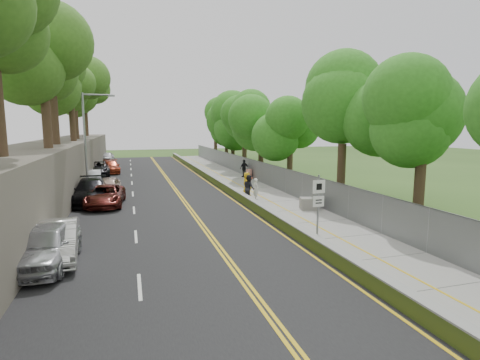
{
  "coord_description": "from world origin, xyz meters",
  "views": [
    {
      "loc": [
        -7.36,
        -18.42,
        5.41
      ],
      "look_at": [
        0.5,
        8.0,
        1.4
      ],
      "focal_mm": 28.0,
      "sensor_mm": 36.0,
      "label": 1
    }
  ],
  "objects_px": {
    "signpost": "(318,200)",
    "concrete_block": "(309,204)",
    "construction_barrel": "(249,174)",
    "person_far": "(244,168)",
    "car_0": "(46,245)",
    "painter_0": "(247,184)",
    "streetlight": "(88,135)",
    "car_2": "(105,196)",
    "car_1": "(56,241)"
  },
  "relations": [
    {
      "from": "signpost",
      "to": "concrete_block",
      "type": "distance_m",
      "value": 6.74
    },
    {
      "from": "signpost",
      "to": "construction_barrel",
      "type": "height_order",
      "value": "signpost"
    },
    {
      "from": "concrete_block",
      "to": "person_far",
      "type": "height_order",
      "value": "person_far"
    },
    {
      "from": "car_0",
      "to": "painter_0",
      "type": "relative_size",
      "value": 2.64
    },
    {
      "from": "streetlight",
      "to": "painter_0",
      "type": "distance_m",
      "value": 13.39
    },
    {
      "from": "painter_0",
      "to": "person_far",
      "type": "distance_m",
      "value": 10.65
    },
    {
      "from": "construction_barrel",
      "to": "car_2",
      "type": "relative_size",
      "value": 0.19
    },
    {
      "from": "car_1",
      "to": "signpost",
      "type": "bearing_deg",
      "value": -8.29
    },
    {
      "from": "construction_barrel",
      "to": "car_0",
      "type": "height_order",
      "value": "car_0"
    },
    {
      "from": "concrete_block",
      "to": "car_1",
      "type": "distance_m",
      "value": 14.98
    },
    {
      "from": "construction_barrel",
      "to": "person_far",
      "type": "height_order",
      "value": "person_far"
    },
    {
      "from": "signpost",
      "to": "car_0",
      "type": "distance_m",
      "value": 11.67
    },
    {
      "from": "construction_barrel",
      "to": "car_2",
      "type": "xyz_separation_m",
      "value": [
        -13.3,
        -9.55,
        0.2
      ]
    },
    {
      "from": "construction_barrel",
      "to": "painter_0",
      "type": "height_order",
      "value": "painter_0"
    },
    {
      "from": "car_1",
      "to": "painter_0",
      "type": "distance_m",
      "value": 15.98
    },
    {
      "from": "streetlight",
      "to": "person_far",
      "type": "bearing_deg",
      "value": 18.52
    },
    {
      "from": "painter_0",
      "to": "car_2",
      "type": "bearing_deg",
      "value": 76.18
    },
    {
      "from": "concrete_block",
      "to": "construction_barrel",
      "type": "bearing_deg",
      "value": 87.53
    },
    {
      "from": "concrete_block",
      "to": "car_2",
      "type": "height_order",
      "value": "car_2"
    },
    {
      "from": "concrete_block",
      "to": "car_0",
      "type": "height_order",
      "value": "car_0"
    },
    {
      "from": "streetlight",
      "to": "car_2",
      "type": "distance_m",
      "value": 7.32
    },
    {
      "from": "signpost",
      "to": "painter_0",
      "type": "relative_size",
      "value": 1.71
    },
    {
      "from": "signpost",
      "to": "car_0",
      "type": "height_order",
      "value": "signpost"
    },
    {
      "from": "signpost",
      "to": "construction_barrel",
      "type": "bearing_deg",
      "value": 81.01
    },
    {
      "from": "streetlight",
      "to": "car_1",
      "type": "relative_size",
      "value": 1.75
    },
    {
      "from": "car_1",
      "to": "painter_0",
      "type": "bearing_deg",
      "value": 38.73
    },
    {
      "from": "streetlight",
      "to": "concrete_block",
      "type": "distance_m",
      "value": 18.4
    },
    {
      "from": "signpost",
      "to": "car_1",
      "type": "height_order",
      "value": "signpost"
    },
    {
      "from": "signpost",
      "to": "streetlight",
      "type": "bearing_deg",
      "value": 124.08
    },
    {
      "from": "car_0",
      "to": "car_2",
      "type": "distance_m",
      "value": 11.12
    },
    {
      "from": "streetlight",
      "to": "car_1",
      "type": "height_order",
      "value": "streetlight"
    },
    {
      "from": "painter_0",
      "to": "car_0",
      "type": "bearing_deg",
      "value": 117.02
    },
    {
      "from": "streetlight",
      "to": "car_0",
      "type": "height_order",
      "value": "streetlight"
    },
    {
      "from": "streetlight",
      "to": "painter_0",
      "type": "xyz_separation_m",
      "value": [
        11.72,
        -5.32,
        -3.68
      ]
    },
    {
      "from": "person_far",
      "to": "signpost",
      "type": "bearing_deg",
      "value": 59.76
    },
    {
      "from": "signpost",
      "to": "concrete_block",
      "type": "relative_size",
      "value": 2.75
    },
    {
      "from": "streetlight",
      "to": "car_1",
      "type": "distance_m",
      "value": 16.78
    },
    {
      "from": "concrete_block",
      "to": "car_0",
      "type": "distance_m",
      "value": 15.47
    },
    {
      "from": "concrete_block",
      "to": "streetlight",
      "type": "bearing_deg",
      "value": 142.11
    },
    {
      "from": "car_0",
      "to": "car_1",
      "type": "height_order",
      "value": "car_0"
    },
    {
      "from": "construction_barrel",
      "to": "car_0",
      "type": "relative_size",
      "value": 0.2
    },
    {
      "from": "signpost",
      "to": "car_2",
      "type": "distance_m",
      "value": 14.95
    },
    {
      "from": "car_0",
      "to": "car_2",
      "type": "xyz_separation_m",
      "value": [
        1.56,
        11.01,
        -0.12
      ]
    },
    {
      "from": "signpost",
      "to": "car_1",
      "type": "relative_size",
      "value": 0.68
    },
    {
      "from": "streetlight",
      "to": "concrete_block",
      "type": "bearing_deg",
      "value": -37.89
    },
    {
      "from": "car_2",
      "to": "car_0",
      "type": "bearing_deg",
      "value": -93.93
    },
    {
      "from": "streetlight",
      "to": "signpost",
      "type": "bearing_deg",
      "value": -55.92
    },
    {
      "from": "streetlight",
      "to": "construction_barrel",
      "type": "bearing_deg",
      "value": 13.45
    },
    {
      "from": "person_far",
      "to": "painter_0",
      "type": "bearing_deg",
      "value": 51.87
    },
    {
      "from": "streetlight",
      "to": "person_far",
      "type": "xyz_separation_m",
      "value": [
        14.66,
        4.91,
        -3.66
      ]
    }
  ]
}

